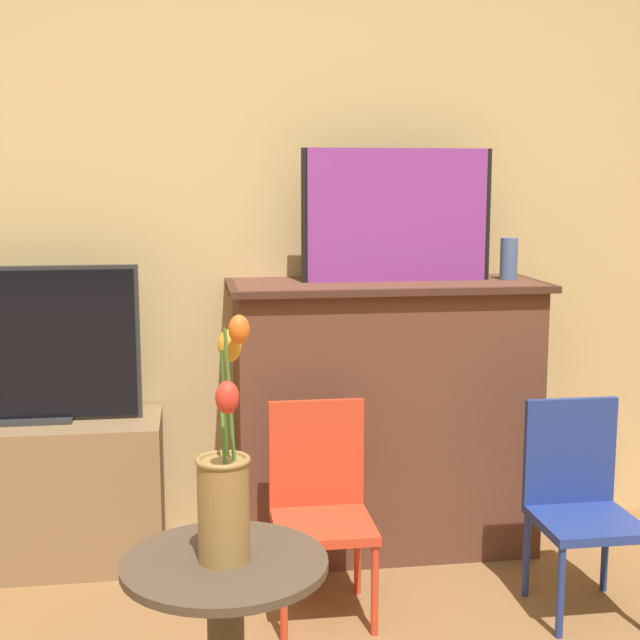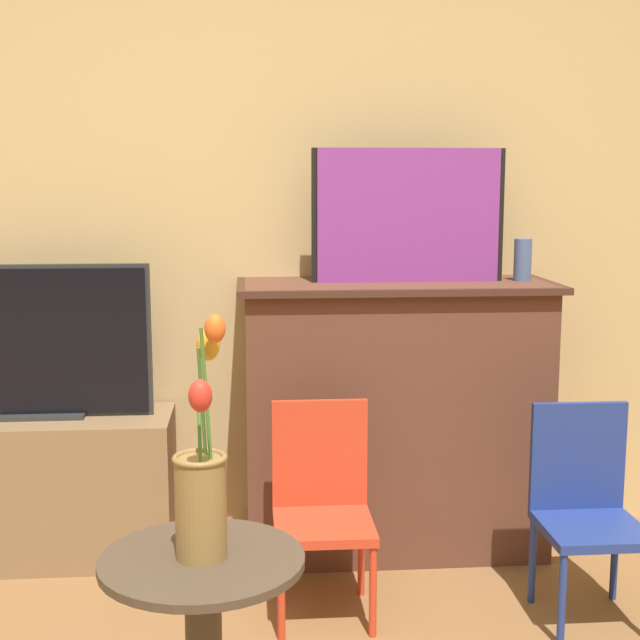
% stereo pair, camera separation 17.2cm
% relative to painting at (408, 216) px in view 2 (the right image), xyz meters
% --- Properties ---
extents(wall_back, '(8.00, 0.06, 2.70)m').
position_rel_painting_xyz_m(wall_back, '(-0.51, 0.24, 0.07)').
color(wall_back, tan).
rests_on(wall_back, ground).
extents(fireplace_mantel, '(1.17, 0.47, 1.03)m').
position_rel_painting_xyz_m(fireplace_mantel, '(-0.04, -0.01, -0.75)').
color(fireplace_mantel, brown).
rests_on(fireplace_mantel, ground).
extents(painting, '(0.71, 0.03, 0.49)m').
position_rel_painting_xyz_m(painting, '(0.00, 0.00, 0.00)').
color(painting, black).
rests_on(painting, fireplace_mantel).
extents(mantel_candle, '(0.07, 0.07, 0.16)m').
position_rel_painting_xyz_m(mantel_candle, '(0.43, -0.01, -0.17)').
color(mantel_candle, '#4C6699').
rests_on(mantel_candle, fireplace_mantel).
extents(tv_stand, '(0.93, 0.38, 0.54)m').
position_rel_painting_xyz_m(tv_stand, '(-1.35, 0.00, -1.00)').
color(tv_stand, olive).
rests_on(tv_stand, ground).
extents(tv_monitor, '(0.80, 0.12, 0.56)m').
position_rel_painting_xyz_m(tv_monitor, '(-1.35, 0.01, -0.46)').
color(tv_monitor, '#2D2D2D').
rests_on(tv_monitor, tv_stand).
extents(chair_red, '(0.32, 0.32, 0.69)m').
position_rel_painting_xyz_m(chair_red, '(-0.36, -0.48, -0.90)').
color(chair_red, red).
rests_on(chair_red, ground).
extents(chair_blue, '(0.32, 0.32, 0.69)m').
position_rel_painting_xyz_m(chair_blue, '(0.49, -0.58, -0.90)').
color(chair_blue, navy).
rests_on(chair_blue, ground).
extents(vase_tulips, '(0.12, 0.18, 0.55)m').
position_rel_painting_xyz_m(vase_tulips, '(-0.70, -1.36, -0.53)').
color(vase_tulips, olive).
rests_on(vase_tulips, side_table).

